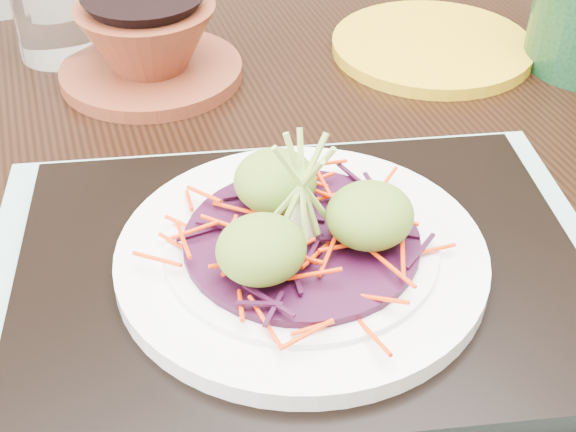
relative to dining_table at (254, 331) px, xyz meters
name	(u,v)px	position (x,y,z in m)	size (l,w,h in m)	color
dining_table	(254,331)	(0.00, 0.00, 0.00)	(1.42, 1.05, 0.82)	black
placemat	(301,285)	(0.01, -0.07, 0.11)	(0.43, 0.34, 0.00)	#7EA290
serving_tray	(301,273)	(0.01, -0.07, 0.12)	(0.38, 0.28, 0.02)	black
white_plate	(301,255)	(0.01, -0.07, 0.14)	(0.24, 0.24, 0.02)	silver
cabbage_bed	(302,240)	(0.01, -0.07, 0.15)	(0.15, 0.15, 0.01)	#340A28
carrot_julienne	(302,231)	(0.01, -0.07, 0.16)	(0.19, 0.19, 0.01)	#EA3204
guacamole_scoops	(302,214)	(0.01, -0.07, 0.17)	(0.13, 0.12, 0.04)	olive
scallion_garnish	(302,190)	(0.01, -0.07, 0.19)	(0.06, 0.06, 0.08)	#91B648
water_glass	(52,0)	(-0.06, 0.35, 0.16)	(0.08, 0.08, 0.11)	white
terracotta_bowl_set	(149,46)	(0.01, 0.26, 0.14)	(0.23, 0.23, 0.07)	maroon
yellow_plate	(432,46)	(0.29, 0.18, 0.11)	(0.20, 0.20, 0.01)	#BD9215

